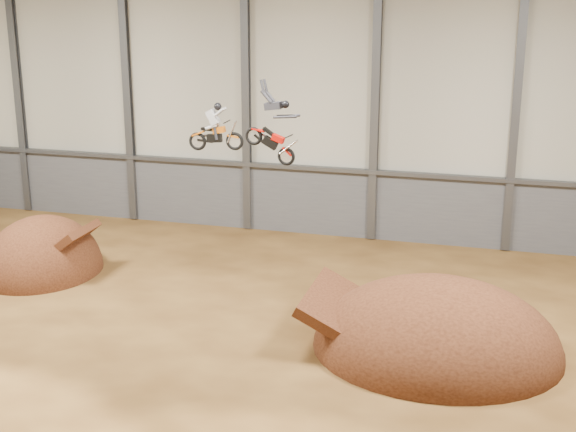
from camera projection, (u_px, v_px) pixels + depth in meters
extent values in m
plane|color=#4A2F13|center=(205.00, 355.00, 28.39)|extent=(40.00, 40.00, 0.00)
cube|color=#BBB8A6|center=(310.00, 100.00, 40.28)|extent=(40.00, 0.10, 14.00)
cube|color=#55575D|center=(309.00, 201.00, 41.67)|extent=(39.80, 0.18, 3.50)
cube|color=#47494F|center=(309.00, 168.00, 41.02)|extent=(39.80, 0.35, 0.20)
cube|color=#47494F|center=(18.00, 89.00, 44.42)|extent=(0.40, 0.36, 13.90)
cube|color=#47494F|center=(128.00, 93.00, 42.69)|extent=(0.40, 0.36, 13.90)
cube|color=#47494F|center=(246.00, 98.00, 40.96)|extent=(0.40, 0.36, 13.90)
cube|color=#47494F|center=(375.00, 103.00, 39.23)|extent=(0.40, 0.36, 13.90)
cube|color=#47494F|center=(516.00, 109.00, 37.50)|extent=(0.40, 0.36, 13.90)
ellipsoid|color=#35180D|center=(43.00, 272.00, 36.54)|extent=(5.18, 5.98, 5.18)
ellipsoid|color=#35180D|center=(436.00, 350.00, 28.77)|extent=(8.89, 7.86, 5.13)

